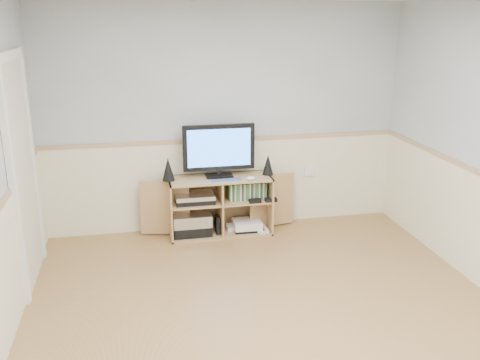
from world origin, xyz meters
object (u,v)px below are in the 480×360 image
Objects in this scene: media_cabinet at (219,204)px; keyboard at (227,181)px; game_consoles at (246,225)px; monitor at (219,149)px.

media_cabinet is 5.39× the size of keyboard.
keyboard is 0.65m from game_consoles.
monitor reaches higher than media_cabinet.
game_consoles is at bearing 24.82° from keyboard.
media_cabinet is 3.91× the size of game_consoles.
keyboard is (0.05, -0.19, -0.31)m from monitor.
monitor is at bearing 168.20° from game_consoles.
monitor is at bearing 101.92° from keyboard.
monitor is at bearing -90.00° from media_cabinet.
media_cabinet is 0.38m from keyboard.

